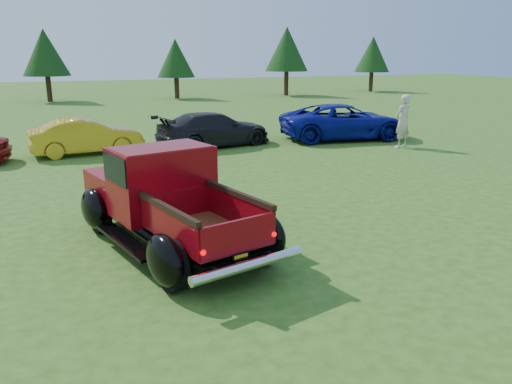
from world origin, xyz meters
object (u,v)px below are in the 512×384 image
Objects in this scene: tree_far_east at (373,54)px; pickup_truck at (163,197)px; spectator at (403,121)px; show_car_yellow at (86,136)px; show_car_blue at (344,122)px; show_car_grey at (214,129)px; tree_mid_left at (45,53)px; tree_mid_right at (176,58)px; tree_east at (287,49)px.

pickup_truck is at bearing -130.60° from tree_far_east.
spectator reaches higher than pickup_truck.
show_car_blue is at bearing -99.98° from show_car_yellow.
show_car_grey is at bearing 94.38° from show_car_blue.
tree_far_east is 1.31× the size of show_car_yellow.
spectator is at bearing -123.05° from tree_far_east.
tree_mid_left reaches higher than show_car_grey.
pickup_truck is at bearing 145.31° from show_car_grey.
tree_mid_left reaches higher than tree_mid_right.
show_car_grey is at bearing -98.83° from show_car_yellow.
tree_mid_left is 1.14× the size of tree_mid_right.
tree_far_east is at bearing 1.59° from tree_mid_right.
tree_east reaches higher than spectator.
show_car_yellow is at bearing -87.82° from tree_mid_left.
pickup_truck is at bearing -87.35° from tree_mid_left.
tree_mid_left reaches higher than spectator.
tree_east reaches higher than tree_mid_left.
tree_far_east is 0.95× the size of show_car_blue.
pickup_truck reaches higher than show_car_yellow.
tree_east is at bearing -10.15° from show_car_blue.
show_car_grey is 6.84m from spectator.
tree_east reaches higher than show_car_grey.
tree_mid_right is 30.41m from pickup_truck.
show_car_yellow is at bearing 95.36° from show_car_blue.
tree_mid_right is 23.59m from spectator.
show_car_grey is 0.86× the size of show_car_blue.
show_car_grey is 2.25× the size of spectator.
tree_mid_left reaches higher than show_car_blue.
tree_mid_right is at bearing 62.31° from pickup_truck.
show_car_grey is at bearing -39.77° from spectator.
spectator is (6.20, -2.89, 0.33)m from show_car_grey.
tree_east is (9.00, -0.50, 0.68)m from tree_mid_right.
tree_mid_right is at bearing -178.41° from tree_far_east.
tree_east is (18.00, -1.50, 0.27)m from tree_mid_left.
pickup_truck is 2.60× the size of spectator.
tree_mid_right is 21.17m from show_car_blue.
tree_mid_right reaches higher than show_car_yellow.
tree_east reaches higher than tree_far_east.
show_car_yellow is at bearing -131.08° from tree_east.
tree_mid_right is 21.95m from show_car_yellow.
show_car_blue is at bearing -85.83° from tree_mid_right.
pickup_truck is 9.17m from show_car_yellow.
pickup_truck is at bearing 178.26° from show_car_yellow.
tree_mid_right is 1.02× the size of show_car_grey.
show_car_grey is at bearing -122.49° from tree_east.
show_car_grey is (-3.73, -20.48, -2.35)m from tree_mid_right.
tree_east reaches higher than show_car_blue.
spectator is (-15.53, -23.87, -2.29)m from tree_far_east.
show_car_blue is (5.26, -0.51, 0.07)m from show_car_grey.
tree_mid_left is at bearing 79.46° from pickup_truck.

